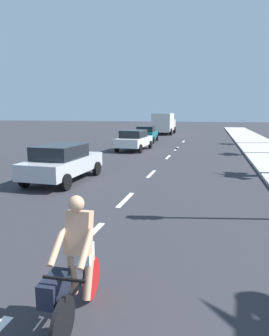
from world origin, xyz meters
The scene contains 13 objects.
ground_plane centered at (0.00, 20.00, 0.00)m, with size 160.00×160.00×0.00m, color #2D2D33.
lane_stripe_2 centered at (0.00, 7.89, 0.00)m, with size 0.16×1.80×0.01m, color white.
lane_stripe_3 centered at (0.00, 11.06, 0.00)m, with size 0.16×1.80×0.01m, color white.
lane_stripe_4 centered at (0.00, 15.56, 0.00)m, with size 0.16×1.80×0.01m, color white.
lane_stripe_5 centered at (0.00, 21.31, 0.00)m, with size 0.16×1.80×0.01m, color white.
lane_stripe_6 centered at (0.00, 25.87, 0.00)m, with size 0.16×1.80×0.01m, color white.
lane_stripe_7 centered at (0.00, 26.58, 0.00)m, with size 0.16×1.80×0.01m, color white.
lane_stripe_8 centered at (0.00, 32.53, 0.00)m, with size 0.16×1.80×0.01m, color white.
cyclist centered at (0.97, 5.09, 0.83)m, with size 0.64×1.71×1.82m.
parked_car_silver centered at (-3.38, 13.16, 0.84)m, with size 2.11×4.38×1.57m.
parked_car_white centered at (-3.08, 24.30, 0.84)m, with size 2.19×4.42×1.57m.
parked_car_teal centered at (-3.60, 31.33, 0.84)m, with size 2.14×4.35×1.57m.
delivery_truck centered at (-3.59, 42.51, 1.50)m, with size 2.68×6.24×2.80m.
Camera 1 is at (2.72, 1.58, 2.91)m, focal length 32.36 mm.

